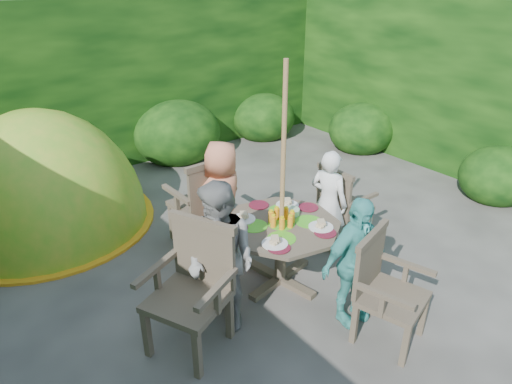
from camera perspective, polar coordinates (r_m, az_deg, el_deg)
ground at (r=5.00m, az=3.03°, el=-8.61°), size 60.00×60.00×0.00m
hedge_enclosure at (r=5.43m, az=-5.84°, el=8.90°), size 9.00×9.00×2.50m
patio_table at (r=4.40m, az=3.19°, el=-5.15°), size 1.35×1.35×0.80m
parasol_pole at (r=4.14m, az=3.35°, el=1.17°), size 0.05×0.05×2.20m
garden_chair_right at (r=5.25m, az=10.64°, el=-1.29°), size 0.47×0.53×0.88m
garden_chair_left at (r=3.77m, az=-7.84°, el=-11.51°), size 0.77×0.80×1.04m
garden_chair_back at (r=5.06m, az=-6.55°, el=-1.07°), size 0.64×0.58×1.03m
garden_chair_front at (r=3.96m, az=15.73°, el=-11.41°), size 0.67×0.63×0.93m
child_right at (r=4.96m, az=9.02°, el=-1.29°), size 0.39×0.49×1.18m
child_left at (r=3.84m, az=-4.42°, el=-8.32°), size 0.68×0.78×1.36m
child_back at (r=4.83m, az=-4.19°, el=-1.01°), size 0.75×0.65×1.30m
child_front at (r=4.01m, az=12.19°, el=-8.56°), size 0.72×0.33×1.21m
dome_tent at (r=6.20m, az=-24.22°, el=-3.70°), size 2.51×2.51×2.87m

